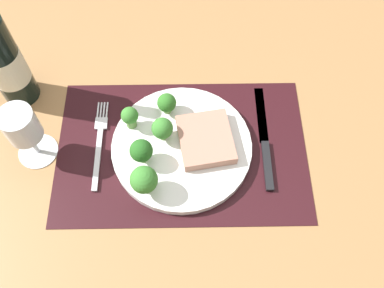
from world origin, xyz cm
name	(u,v)px	position (x,y,z in cm)	size (l,w,h in cm)	color
ground_plane	(182,153)	(0.00, 0.00, -1.50)	(140.00, 110.00, 3.00)	#996D42
placemat	(182,149)	(0.00, 0.00, 0.15)	(47.43, 30.71, 0.30)	black
plate	(182,147)	(0.00, 0.00, 1.10)	(26.45, 26.45, 1.60)	white
steak	(206,139)	(4.50, 0.55, 2.97)	(9.68, 10.95, 2.14)	tan
broccoli_back_left	(162,129)	(-3.46, 1.79, 4.99)	(4.02, 4.02, 5.22)	#6B994C
broccoli_near_steak	(141,151)	(-7.07, -3.00, 5.43)	(4.18, 4.18, 5.73)	#5B8942
broccoli_center	(167,103)	(-2.75, 7.67, 4.59)	(3.68, 3.68, 4.66)	#5B8942
broccoli_near_fork	(130,117)	(-9.56, 4.54, 4.88)	(3.28, 3.28, 5.04)	#5B8942
broccoli_front_edge	(144,180)	(-6.32, -8.80, 5.86)	(4.85, 4.85, 6.55)	#6B994C
fork	(99,143)	(-15.84, 1.42, 0.55)	(2.40, 19.20, 0.50)	silver
knife	(265,145)	(15.93, 0.53, 0.60)	(1.80, 23.00, 0.80)	black
wine_bottle	(3,61)	(-32.69, 13.45, 10.44)	(7.13, 7.13, 29.48)	black
wine_glass	(23,128)	(-27.41, 0.05, 8.64)	(7.51, 7.51, 12.87)	silver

